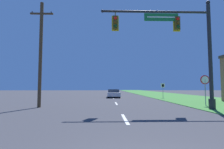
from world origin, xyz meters
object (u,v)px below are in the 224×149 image
at_px(car_ahead, 113,93).
at_px(route_sign_post, 163,87).
at_px(signal_mast, 184,43).
at_px(utility_pole_near, 41,52).
at_px(stop_sign, 205,83).

relative_size(car_ahead, route_sign_post, 2.11).
xyz_separation_m(signal_mast, utility_pole_near, (-10.63, 1.70, -0.37)).
bearing_deg(stop_sign, car_ahead, 120.86).
distance_m(car_ahead, utility_pole_near, 14.59).
bearing_deg(car_ahead, utility_pole_near, -116.04).
relative_size(car_ahead, utility_pole_near, 0.52).
bearing_deg(signal_mast, utility_pole_near, 170.90).
bearing_deg(stop_sign, route_sign_post, 93.09).
height_order(route_sign_post, utility_pole_near, utility_pole_near).
relative_size(signal_mast, stop_sign, 3.17).
xyz_separation_m(signal_mast, stop_sign, (2.75, 2.35, -2.81)).
xyz_separation_m(route_sign_post, utility_pole_near, (-12.88, -10.08, 2.77)).
bearing_deg(stop_sign, signal_mast, -139.52).
xyz_separation_m(signal_mast, route_sign_post, (2.25, 11.79, -3.14)).
bearing_deg(utility_pole_near, route_sign_post, 38.06).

